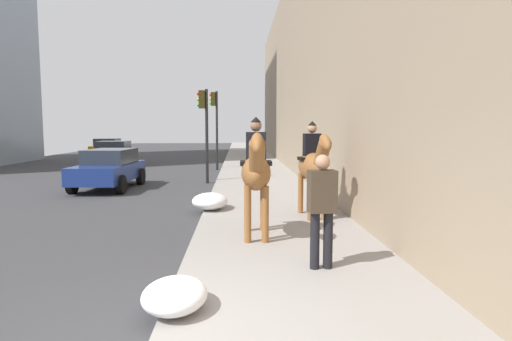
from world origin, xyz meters
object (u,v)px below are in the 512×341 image
Objects in this scene: pedestrian_greeting at (322,204)px; traffic_light_far_curb at (215,118)px; car_near_lane at (108,148)px; car_far_lane at (115,153)px; car_mid_lane at (109,168)px; mounted_horse_near at (256,171)px; mounted_horse_far at (313,165)px; traffic_light_near_curb at (204,120)px.

pedestrian_greeting is 16.85m from traffic_light_far_curb.
car_near_lane is 7.00m from car_far_lane.
pedestrian_greeting is 11.26m from car_mid_lane.
mounted_horse_near is 1.02× the size of mounted_horse_far.
car_near_lane is at bearing 17.38° from car_far_lane.
pedestrian_greeting is at bearing -13.84° from mounted_horse_far.
mounted_horse_far is at bearing -167.15° from traffic_light_far_curb.
mounted_horse_far is at bearing 143.40° from mounted_horse_near.
traffic_light_near_curb reaches higher than mounted_horse_far.
pedestrian_greeting is at bearing 26.62° from mounted_horse_near.
mounted_horse_far is 0.55× the size of car_near_lane.
pedestrian_greeting is 0.46× the size of traffic_light_near_curb.
mounted_horse_near is 19.61m from car_far_lane.
car_far_lane is at bearing 34.34° from traffic_light_near_curb.
mounted_horse_near is at bearing -159.24° from car_near_lane.
mounted_horse_near is 0.55× the size of car_far_lane.
pedestrian_greeting reaches higher than car_mid_lane.
traffic_light_far_curb is at bearing -173.04° from mounted_horse_far.
traffic_light_near_curb is (9.09, 1.67, 1.11)m from mounted_horse_near.
car_near_lane is 13.21m from traffic_light_far_curb.
car_near_lane is (22.78, 11.49, -0.62)m from mounted_horse_far.
traffic_light_near_curb is at bearing -147.77° from car_far_lane.
mounted_horse_far is 0.54× the size of traffic_light_far_curb.
traffic_light_near_curb is 5.64m from traffic_light_far_curb.
car_far_lane is 1.13× the size of traffic_light_near_curb.
car_mid_lane is (7.70, 5.03, -0.64)m from mounted_horse_near.
car_far_lane is 1.02× the size of traffic_light_far_curb.
pedestrian_greeting is at bearing -158.60° from car_far_lane.
car_near_lane and car_mid_lane have the same top height.
traffic_light_far_curb reaches higher than car_mid_lane.
traffic_light_far_curb reaches higher than pedestrian_greeting.
car_far_lane is at bearing -162.05° from car_near_lane.
traffic_light_far_curb is at bearing 156.28° from car_mid_lane.
traffic_light_far_curb is at bearing -140.65° from car_near_lane.
traffic_light_far_curb is (12.91, 2.94, 1.40)m from mounted_horse_far.
mounted_horse_far is 8.74m from car_mid_lane.
car_near_lane is at bearing 17.72° from pedestrian_greeting.
traffic_light_far_curb is at bearing -1.31° from traffic_light_near_curb.
mounted_horse_near reaches higher than car_near_lane.
mounted_horse_near is 26.60m from car_near_lane.
traffic_light_far_curb reaches higher than car_near_lane.
traffic_light_near_curb is (1.40, -3.36, 1.75)m from car_mid_lane.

